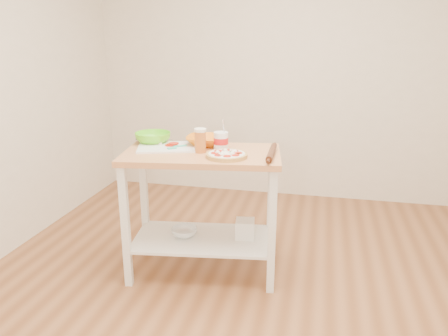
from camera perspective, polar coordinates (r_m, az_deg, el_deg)
room_shell at (r=2.32m, az=3.83°, el=9.25°), size 4.04×4.54×2.74m
prep_island at (r=3.05m, az=-2.87°, el=-2.57°), size 1.13×0.72×0.90m
pizza at (r=2.83m, az=0.35°, el=1.74°), size 0.27×0.27×0.04m
cutting_board at (r=3.10m, az=-7.52°, el=2.77°), size 0.47×0.41×0.04m
spatula at (r=3.05m, az=-6.27°, el=2.74°), size 0.11×0.13×0.01m
knife at (r=3.31m, az=-9.78°, el=3.71°), size 0.27×0.05×0.01m
orange_bowl at (r=3.15m, az=-2.39°, el=3.60°), size 0.29×0.29×0.07m
green_bowl at (r=3.24m, az=-9.26°, el=3.90°), size 0.33×0.33×0.08m
beer_pint at (r=2.95m, az=-3.11°, el=3.63°), size 0.08×0.08×0.16m
yogurt_tub at (r=3.02m, az=-0.40°, el=3.59°), size 0.10×0.10×0.22m
rolling_pin at (r=2.88m, az=6.23°, el=1.99°), size 0.05×0.36×0.04m
shelf_glass_bowl at (r=3.22m, az=-5.20°, el=-8.32°), size 0.24×0.24×0.06m
shelf_bin at (r=3.17m, az=2.76°, el=-7.93°), size 0.15×0.15×0.13m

